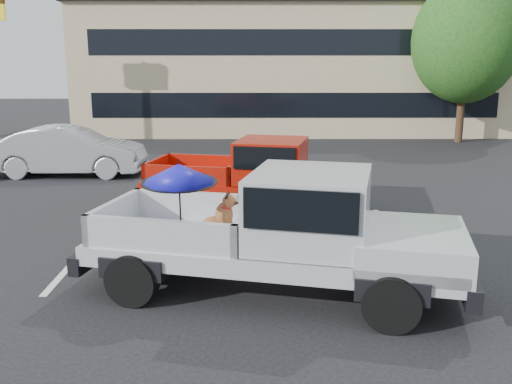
# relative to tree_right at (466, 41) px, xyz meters

# --- Properties ---
(ground) EXTENTS (90.00, 90.00, 0.00)m
(ground) POSITION_rel_tree_right_xyz_m (-9.00, -16.00, -4.21)
(ground) COLOR black
(ground) RESTS_ON ground
(stripe_left) EXTENTS (0.12, 5.00, 0.01)m
(stripe_left) POSITION_rel_tree_right_xyz_m (-12.00, -14.00, -4.21)
(stripe_left) COLOR silver
(stripe_left) RESTS_ON ground
(stripe_right) EXTENTS (0.12, 5.00, 0.01)m
(stripe_right) POSITION_rel_tree_right_xyz_m (-6.00, -14.00, -4.21)
(stripe_right) COLOR silver
(stripe_right) RESTS_ON ground
(motel_building) EXTENTS (20.40, 8.40, 6.30)m
(motel_building) POSITION_rel_tree_right_xyz_m (-7.00, 4.99, -1.00)
(motel_building) COLOR tan
(motel_building) RESTS_ON ground
(tree_right) EXTENTS (4.46, 4.46, 6.78)m
(tree_right) POSITION_rel_tree_right_xyz_m (0.00, 0.00, 0.00)
(tree_right) COLOR #332114
(tree_right) RESTS_ON ground
(tree_back) EXTENTS (4.68, 4.68, 7.11)m
(tree_back) POSITION_rel_tree_right_xyz_m (-3.00, 8.00, 0.20)
(tree_back) COLOR #332114
(tree_back) RESTS_ON ground
(silver_pickup) EXTENTS (5.99, 3.23, 2.06)m
(silver_pickup) POSITION_rel_tree_right_xyz_m (-8.27, -16.40, -3.16)
(silver_pickup) COLOR black
(silver_pickup) RESTS_ON ground
(red_pickup) EXTENTS (5.37, 2.81, 1.68)m
(red_pickup) POSITION_rel_tree_right_xyz_m (-8.59, -11.57, -3.29)
(red_pickup) COLOR black
(red_pickup) RESTS_ON ground
(silver_sedan) EXTENTS (4.54, 1.61, 1.49)m
(silver_sedan) POSITION_rel_tree_right_xyz_m (-14.45, -7.24, -3.46)
(silver_sedan) COLOR #A0A3A6
(silver_sedan) RESTS_ON ground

